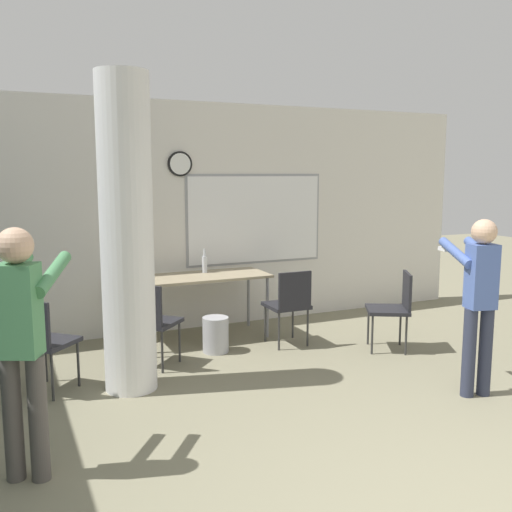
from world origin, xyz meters
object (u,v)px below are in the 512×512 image
object	(u,v)px
chair_table_left	(151,318)
person_playing_side	(479,293)
chair_near_pillar	(42,338)
bottle_on_table	(205,264)
chair_mid_room	(394,305)
chair_table_right	(289,302)
person_watching_back	(22,334)
folding_table	(196,280)

from	to	relation	value
chair_table_left	person_playing_side	xyz separation A→B (m)	(2.42, -1.86, 0.41)
chair_near_pillar	person_playing_side	world-z (taller)	person_playing_side
bottle_on_table	chair_near_pillar	size ratio (longest dim) A/B	0.33
chair_mid_room	person_playing_side	distance (m)	1.41
chair_table_right	person_playing_side	world-z (taller)	person_playing_side
chair_table_left	person_watching_back	xyz separation A→B (m)	(-1.23, -1.73, 0.44)
folding_table	person_playing_side	bearing A→B (deg)	-57.35
folding_table	chair_near_pillar	xyz separation A→B (m)	(-1.78, -1.06, -0.19)
chair_mid_room	chair_table_right	xyz separation A→B (m)	(-0.98, 0.61, 0.00)
chair_near_pillar	chair_table_left	size ratio (longest dim) A/B	1.00
chair_mid_room	chair_table_right	size ratio (longest dim) A/B	1.00
bottle_on_table	person_watching_back	bearing A→B (deg)	-128.52
person_playing_side	folding_table	bearing A→B (deg)	122.65
chair_table_left	chair_table_right	xyz separation A→B (m)	(1.60, 0.09, 0.00)
person_watching_back	chair_table_left	bearing A→B (deg)	54.59
chair_table_right	chair_mid_room	bearing A→B (deg)	-31.91
folding_table	person_watching_back	bearing A→B (deg)	-128.04
chair_table_right	chair_near_pillar	bearing A→B (deg)	-172.02
person_playing_side	chair_table_left	bearing A→B (deg)	142.46
folding_table	person_watching_back	size ratio (longest dim) A/B	1.05
chair_near_pillar	person_playing_side	distance (m)	3.83
chair_table_right	person_watching_back	size ratio (longest dim) A/B	0.54
chair_near_pillar	person_watching_back	size ratio (longest dim) A/B	0.54
chair_near_pillar	bottle_on_table	bearing A→B (deg)	32.27
chair_table_left	person_playing_side	size ratio (longest dim) A/B	0.56
folding_table	chair_table_left	world-z (taller)	chair_table_left
person_playing_side	bottle_on_table	bearing A→B (deg)	118.59
bottle_on_table	chair_table_right	bearing A→B (deg)	-50.54
chair_mid_room	person_playing_side	size ratio (longest dim) A/B	0.56
chair_table_right	folding_table	bearing A→B (deg)	141.46
chair_table_right	person_watching_back	distance (m)	3.39
bottle_on_table	chair_table_right	size ratio (longest dim) A/B	0.33
chair_table_left	folding_table	bearing A→B (deg)	46.70
chair_mid_room	bottle_on_table	bearing A→B (deg)	138.97
bottle_on_table	chair_mid_room	bearing A→B (deg)	-41.03
bottle_on_table	person_playing_side	distance (m)	3.19
person_playing_side	person_watching_back	bearing A→B (deg)	177.97
folding_table	chair_table_left	xyz separation A→B (m)	(-0.73, -0.78, -0.19)
bottle_on_table	folding_table	bearing A→B (deg)	-135.05
bottle_on_table	person_playing_side	bearing A→B (deg)	-61.41
chair_near_pillar	chair_table_right	distance (m)	2.67
bottle_on_table	chair_table_left	bearing A→B (deg)	-133.61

